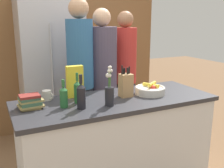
{
  "coord_description": "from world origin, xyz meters",
  "views": [
    {
      "loc": [
        -1.03,
        -2.04,
        1.62
      ],
      "look_at": [
        0.0,
        0.09,
        1.03
      ],
      "focal_mm": 42.0,
      "sensor_mm": 36.0,
      "label": 1
    }
  ],
  "objects_px": {
    "bottle_vinegar": "(77,91)",
    "bottle_oil": "(81,95)",
    "person_in_blue": "(102,75)",
    "cereal_box": "(75,82)",
    "person_in_red_tee": "(125,70)",
    "knife_block": "(126,85)",
    "coffee_mug": "(47,95)",
    "bottle_wine": "(64,96)",
    "fruit_bowl": "(150,90)",
    "person_at_sink": "(80,72)",
    "flower_vase": "(109,92)",
    "refrigerator": "(52,70)",
    "book_stack": "(30,102)"
  },
  "relations": [
    {
      "from": "bottle_vinegar",
      "to": "bottle_oil",
      "type": "bearing_deg",
      "value": -97.2
    },
    {
      "from": "bottle_vinegar",
      "to": "person_in_blue",
      "type": "height_order",
      "value": "person_in_blue"
    },
    {
      "from": "cereal_box",
      "to": "person_in_red_tee",
      "type": "bearing_deg",
      "value": 35.57
    },
    {
      "from": "person_in_red_tee",
      "to": "knife_block",
      "type": "bearing_deg",
      "value": -112.41
    },
    {
      "from": "coffee_mug",
      "to": "person_in_red_tee",
      "type": "xyz_separation_m",
      "value": [
        1.12,
        0.6,
        0.03
      ]
    },
    {
      "from": "cereal_box",
      "to": "bottle_wine",
      "type": "xyz_separation_m",
      "value": [
        -0.18,
        -0.24,
        -0.05
      ]
    },
    {
      "from": "fruit_bowl",
      "to": "bottle_wine",
      "type": "relative_size",
      "value": 1.24
    },
    {
      "from": "person_in_blue",
      "to": "bottle_vinegar",
      "type": "bearing_deg",
      "value": -153.88
    },
    {
      "from": "cereal_box",
      "to": "person_at_sink",
      "type": "bearing_deg",
      "value": 64.33
    },
    {
      "from": "bottle_vinegar",
      "to": "person_in_blue",
      "type": "relative_size",
      "value": 0.15
    },
    {
      "from": "flower_vase",
      "to": "person_in_blue",
      "type": "relative_size",
      "value": 0.2
    },
    {
      "from": "bottle_vinegar",
      "to": "fruit_bowl",
      "type": "bearing_deg",
      "value": -3.22
    },
    {
      "from": "cereal_box",
      "to": "person_at_sink",
      "type": "height_order",
      "value": "person_at_sink"
    },
    {
      "from": "refrigerator",
      "to": "bottle_oil",
      "type": "relative_size",
      "value": 6.76
    },
    {
      "from": "bottle_wine",
      "to": "person_at_sink",
      "type": "bearing_deg",
      "value": 60.28
    },
    {
      "from": "flower_vase",
      "to": "bottle_vinegar",
      "type": "bearing_deg",
      "value": 139.27
    },
    {
      "from": "coffee_mug",
      "to": "person_at_sink",
      "type": "bearing_deg",
      "value": 41.08
    },
    {
      "from": "flower_vase",
      "to": "refrigerator",
      "type": "bearing_deg",
      "value": 94.46
    },
    {
      "from": "person_in_red_tee",
      "to": "book_stack",
      "type": "bearing_deg",
      "value": -143.77
    },
    {
      "from": "cereal_box",
      "to": "coffee_mug",
      "type": "bearing_deg",
      "value": 177.83
    },
    {
      "from": "cereal_box",
      "to": "person_in_red_tee",
      "type": "distance_m",
      "value": 1.06
    },
    {
      "from": "person_in_red_tee",
      "to": "bottle_wine",
      "type": "bearing_deg",
      "value": -134.84
    },
    {
      "from": "refrigerator",
      "to": "bottle_wine",
      "type": "height_order",
      "value": "refrigerator"
    },
    {
      "from": "flower_vase",
      "to": "book_stack",
      "type": "distance_m",
      "value": 0.65
    },
    {
      "from": "cereal_box",
      "to": "flower_vase",
      "type": "bearing_deg",
      "value": -64.14
    },
    {
      "from": "flower_vase",
      "to": "coffee_mug",
      "type": "xyz_separation_m",
      "value": [
        -0.44,
        0.38,
        -0.07
      ]
    },
    {
      "from": "cereal_box",
      "to": "bottle_vinegar",
      "type": "bearing_deg",
      "value": -101.47
    },
    {
      "from": "refrigerator",
      "to": "person_at_sink",
      "type": "xyz_separation_m",
      "value": [
        0.14,
        -0.79,
        0.11
      ]
    },
    {
      "from": "refrigerator",
      "to": "knife_block",
      "type": "xyz_separation_m",
      "value": [
        0.37,
        -1.39,
        0.07
      ]
    },
    {
      "from": "book_stack",
      "to": "cereal_box",
      "type": "bearing_deg",
      "value": 19.58
    },
    {
      "from": "refrigerator",
      "to": "book_stack",
      "type": "distance_m",
      "value": 1.43
    },
    {
      "from": "fruit_bowl",
      "to": "flower_vase",
      "type": "bearing_deg",
      "value": -164.04
    },
    {
      "from": "bottle_vinegar",
      "to": "person_at_sink",
      "type": "relative_size",
      "value": 0.15
    },
    {
      "from": "refrigerator",
      "to": "fruit_bowl",
      "type": "xyz_separation_m",
      "value": [
        0.63,
        -1.42,
        0.0
      ]
    },
    {
      "from": "fruit_bowl",
      "to": "person_at_sink",
      "type": "relative_size",
      "value": 0.16
    },
    {
      "from": "bottle_oil",
      "to": "fruit_bowl",
      "type": "bearing_deg",
      "value": 8.57
    },
    {
      "from": "bottle_oil",
      "to": "cereal_box",
      "type": "bearing_deg",
      "value": 80.46
    },
    {
      "from": "refrigerator",
      "to": "person_at_sink",
      "type": "bearing_deg",
      "value": -80.11
    },
    {
      "from": "bottle_vinegar",
      "to": "person_at_sink",
      "type": "xyz_separation_m",
      "value": [
        0.23,
        0.59,
        0.04
      ]
    },
    {
      "from": "bottle_oil",
      "to": "person_at_sink",
      "type": "distance_m",
      "value": 0.78
    },
    {
      "from": "person_in_blue",
      "to": "person_in_red_tee",
      "type": "distance_m",
      "value": 0.41
    },
    {
      "from": "knife_block",
      "to": "bottle_wine",
      "type": "bearing_deg",
      "value": -175.36
    },
    {
      "from": "person_in_blue",
      "to": "coffee_mug",
      "type": "bearing_deg",
      "value": -173.64
    },
    {
      "from": "refrigerator",
      "to": "person_at_sink",
      "type": "relative_size",
      "value": 1.04
    },
    {
      "from": "cereal_box",
      "to": "bottle_wine",
      "type": "height_order",
      "value": "cereal_box"
    },
    {
      "from": "fruit_bowl",
      "to": "bottle_oil",
      "type": "xyz_separation_m",
      "value": [
        -0.74,
        -0.11,
        0.07
      ]
    },
    {
      "from": "fruit_bowl",
      "to": "knife_block",
      "type": "distance_m",
      "value": 0.27
    },
    {
      "from": "person_in_blue",
      "to": "knife_block",
      "type": "bearing_deg",
      "value": -119.68
    },
    {
      "from": "cereal_box",
      "to": "bottle_wine",
      "type": "bearing_deg",
      "value": -125.76
    },
    {
      "from": "knife_block",
      "to": "coffee_mug",
      "type": "bearing_deg",
      "value": 163.41
    }
  ]
}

